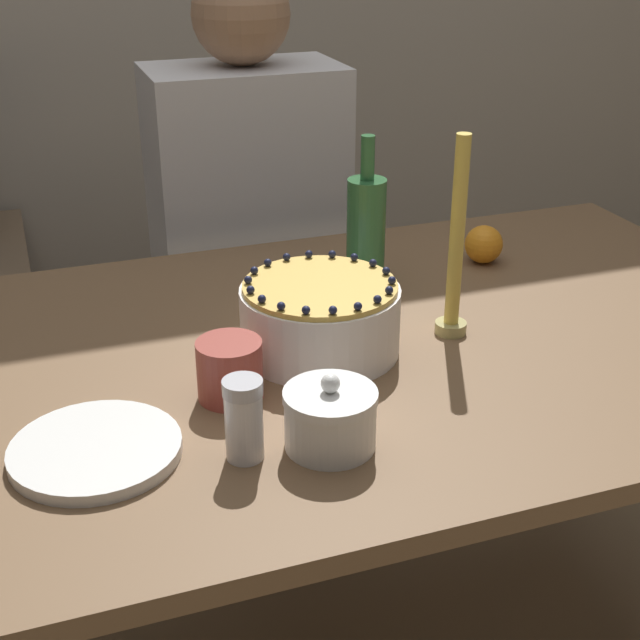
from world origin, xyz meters
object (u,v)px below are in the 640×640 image
at_px(person_man_blue_shirt, 251,292).
at_px(cake, 320,318).
at_px(candle, 456,255).
at_px(sugar_bowl, 330,418).
at_px(sugar_shaker, 244,419).
at_px(bottle, 366,230).

bearing_deg(person_man_blue_shirt, cake, 83.94).
xyz_separation_m(candle, person_man_blue_shirt, (-0.14, 0.68, -0.32)).
height_order(sugar_bowl, sugar_shaker, sugar_shaker).
bearing_deg(sugar_bowl, bottle, 62.96).
relative_size(cake, candle, 0.75).
xyz_separation_m(sugar_shaker, person_man_blue_shirt, (0.25, 0.90, -0.25)).
relative_size(sugar_bowl, person_man_blue_shirt, 0.09).
distance_m(sugar_bowl, person_man_blue_shirt, 0.95).
distance_m(bottle, person_man_blue_shirt, 0.55).
bearing_deg(bottle, person_man_blue_shirt, 100.75).
bearing_deg(candle, sugar_shaker, -150.52).
bearing_deg(sugar_shaker, candle, 29.48).
bearing_deg(bottle, candle, -75.88).
bearing_deg(cake, sugar_bowl, -106.77).
relative_size(sugar_shaker, bottle, 0.40).
xyz_separation_m(sugar_bowl, candle, (0.29, 0.23, 0.09)).
relative_size(bottle, person_man_blue_shirt, 0.22).
bearing_deg(sugar_shaker, cake, 52.44).
distance_m(sugar_bowl, candle, 0.38).
relative_size(cake, sugar_bowl, 2.03).
height_order(cake, sugar_shaker, cake).
xyz_separation_m(cake, sugar_bowl, (-0.07, -0.25, -0.02)).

